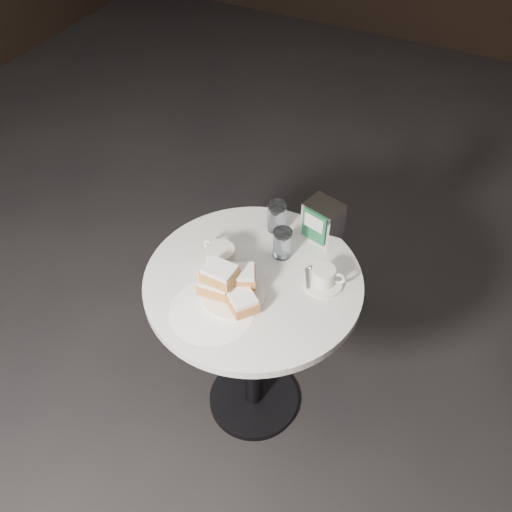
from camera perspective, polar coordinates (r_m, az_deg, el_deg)
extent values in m
plane|color=black|center=(2.41, -0.22, -14.23)|extent=(7.00, 7.00, 0.00)
cylinder|color=black|center=(2.40, -0.22, -14.05)|extent=(0.36, 0.36, 0.03)
cylinder|color=black|center=(2.11, -0.25, -9.23)|extent=(0.07, 0.07, 0.70)
cylinder|color=white|center=(1.82, -0.28, -2.60)|extent=(0.70, 0.70, 0.03)
cylinder|color=white|center=(1.73, -4.42, -5.47)|extent=(0.31, 0.31, 0.00)
cylinder|color=white|center=(1.76, -2.34, -3.89)|extent=(0.24, 0.24, 0.01)
cube|color=#C1803B|center=(1.75, -4.00, -3.05)|extent=(0.10, 0.09, 0.04)
cube|color=white|center=(1.73, -4.05, -2.49)|extent=(0.10, 0.08, 0.01)
cube|color=#C6783D|center=(1.71, -1.46, -4.55)|extent=(0.13, 0.12, 0.04)
cube|color=white|center=(1.69, -1.48, -3.99)|extent=(0.12, 0.11, 0.01)
cube|color=#C77C3D|center=(1.73, -1.69, -2.16)|extent=(0.12, 0.11, 0.04)
cube|color=white|center=(1.71, -1.70, -1.59)|extent=(0.11, 0.10, 0.01)
cube|color=#C6843D|center=(1.70, -3.64, -1.91)|extent=(0.10, 0.08, 0.04)
cube|color=white|center=(1.68, -3.68, -1.32)|extent=(0.09, 0.07, 0.01)
cylinder|color=beige|center=(1.84, -3.52, -1.02)|extent=(0.21, 0.21, 0.01)
cylinder|color=silver|center=(1.81, -3.58, -0.12)|extent=(0.12, 0.12, 0.07)
cylinder|color=#845E48|center=(1.79, -3.62, 0.54)|extent=(0.11, 0.11, 0.00)
torus|color=silver|center=(1.85, -4.67, 0.92)|extent=(0.06, 0.04, 0.06)
cube|color=silver|center=(1.80, -2.39, -1.93)|extent=(0.08, 0.09, 0.00)
sphere|color=silver|center=(1.82, -1.00, -1.06)|extent=(0.02, 0.02, 0.02)
cylinder|color=silver|center=(1.80, 6.66, -2.66)|extent=(0.15, 0.15, 0.01)
cylinder|color=white|center=(1.78, 6.75, -1.95)|extent=(0.09, 0.09, 0.06)
cylinder|color=#8C634C|center=(1.76, 6.81, -1.44)|extent=(0.08, 0.08, 0.00)
torus|color=silver|center=(1.78, 8.26, -2.24)|extent=(0.05, 0.02, 0.05)
cube|color=silver|center=(1.80, 5.16, -2.22)|extent=(0.05, 0.08, 0.00)
sphere|color=#B1B1B5|center=(1.83, 5.44, -1.17)|extent=(0.02, 0.02, 0.02)
cylinder|color=silver|center=(1.94, 2.11, 3.94)|extent=(0.07, 0.07, 0.11)
cylinder|color=silver|center=(1.94, 2.11, 3.85)|extent=(0.06, 0.06, 0.09)
cylinder|color=silver|center=(1.85, 2.65, 1.30)|extent=(0.07, 0.07, 0.10)
cylinder|color=white|center=(1.85, 2.65, 1.21)|extent=(0.06, 0.06, 0.09)
cube|color=white|center=(1.92, 6.71, 3.55)|extent=(0.14, 0.12, 0.14)
cube|color=#195A36|center=(1.88, 5.80, 2.89)|extent=(0.09, 0.03, 0.12)
cube|color=silver|center=(1.87, 5.79, 3.29)|extent=(0.07, 0.02, 0.05)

